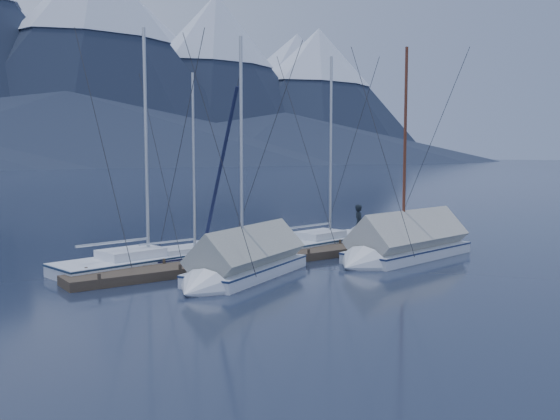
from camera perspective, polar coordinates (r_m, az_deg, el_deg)
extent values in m
plane|color=black|center=(23.72, 2.81, -5.66)|extent=(1000.00, 1000.00, 0.00)
cone|color=#475675|center=(505.77, -12.82, 11.77)|extent=(308.00, 308.00, 125.00)
cone|color=silver|center=(511.28, -12.90, 15.86)|extent=(133.24, 133.24, 52.50)
cone|color=#475675|center=(557.81, 1.66, 10.76)|extent=(286.00, 286.00, 115.00)
cone|color=silver|center=(562.03, 1.67, 14.20)|extent=(123.72, 123.72, 48.30)
cone|color=#192133|center=(329.39, -16.99, 13.90)|extent=(190.00, 190.00, 110.00)
cone|color=#192133|center=(368.20, -6.08, 12.38)|extent=(182.40, 182.40, 100.00)
cone|color=silver|center=(372.99, -6.12, 16.88)|extent=(78.91, 78.91, 42.00)
cone|color=#192133|center=(405.51, 3.74, 10.89)|extent=(197.60, 197.60, 88.00)
cone|color=silver|center=(408.86, 3.76, 14.52)|extent=(85.48, 85.48, 36.96)
cone|color=#192133|center=(273.85, -19.76, 7.41)|extent=(390.00, 390.00, 32.00)
cone|color=#192133|center=(331.46, 0.54, 6.95)|extent=(364.00, 364.00, 28.00)
cube|color=#382D23|center=(25.27, 0.00, -4.59)|extent=(18.00, 1.50, 0.34)
cube|color=black|center=(22.44, -12.68, -6.56)|extent=(3.00, 1.30, 0.30)
cube|color=black|center=(25.31, 0.00, -5.08)|extent=(3.00, 1.30, 0.30)
cube|color=black|center=(29.14, 9.68, -3.77)|extent=(3.00, 1.30, 0.30)
cylinder|color=#382D23|center=(22.34, -18.16, -5.70)|extent=(0.12, 0.12, 0.35)
cylinder|color=#382D23|center=(21.03, -17.01, -6.34)|extent=(0.12, 0.12, 0.35)
cylinder|color=#382D23|center=(23.38, -11.09, -5.05)|extent=(0.12, 0.12, 0.35)
cylinder|color=#382D23|center=(22.13, -9.59, -5.61)|extent=(0.12, 0.12, 0.35)
cylinder|color=#382D23|center=(24.74, -4.73, -4.40)|extent=(0.12, 0.12, 0.35)
cylinder|color=#382D23|center=(23.57, -2.99, -4.87)|extent=(0.12, 0.12, 0.35)
cylinder|color=#382D23|center=(26.37, 0.89, -3.77)|extent=(0.12, 0.12, 0.35)
cylinder|color=#382D23|center=(25.27, 2.78, -4.18)|extent=(0.12, 0.12, 0.35)
cylinder|color=#382D23|center=(28.23, 5.81, -3.20)|extent=(0.12, 0.12, 0.35)
cylinder|color=#382D23|center=(27.21, 7.76, -3.54)|extent=(0.12, 0.12, 0.35)
cylinder|color=#382D23|center=(30.28, 10.10, -2.68)|extent=(0.12, 0.12, 0.35)
cylinder|color=#382D23|center=(29.32, 12.05, -2.97)|extent=(0.12, 0.12, 0.35)
cube|color=white|center=(24.32, -13.43, -5.21)|extent=(7.00, 3.34, 0.74)
cube|color=white|center=(24.38, -13.41, -5.99)|extent=(5.84, 2.18, 0.34)
cube|color=#162A44|center=(24.27, -13.45, -4.48)|extent=(7.07, 3.38, 0.07)
cone|color=white|center=(26.51, -6.30, -4.23)|extent=(1.58, 2.33, 2.15)
cube|color=white|center=(24.06, -14.14, -4.04)|extent=(2.58, 1.94, 0.34)
cylinder|color=#B2B7BF|center=(24.16, -12.77, 6.29)|extent=(0.13, 0.13, 8.96)
cylinder|color=#B2B7BF|center=(23.59, -15.80, -3.03)|extent=(3.00, 0.61, 0.10)
cylinder|color=#26262B|center=(25.10, -9.51, 6.31)|extent=(0.60, 3.34, 8.97)
cube|color=silver|center=(25.22, -8.91, -4.81)|extent=(5.75, 2.36, 0.62)
cube|color=silver|center=(25.27, -8.90, -5.43)|extent=(4.84, 1.45, 0.28)
cube|color=#171644|center=(25.17, -8.91, -4.22)|extent=(5.81, 2.39, 0.06)
cone|color=silver|center=(27.02, -3.07, -4.07)|extent=(1.18, 1.88, 1.79)
cube|color=silver|center=(25.00, -9.47, -3.86)|extent=(2.07, 1.48, 0.28)
cylinder|color=#B2B7BF|center=(25.03, -8.31, 4.44)|extent=(0.11, 0.11, 7.47)
cylinder|color=#B2B7BF|center=(24.61, -10.79, -3.04)|extent=(2.52, 0.31, 0.08)
cylinder|color=#26262B|center=(25.80, -5.67, 4.49)|extent=(0.28, 2.81, 7.48)
cube|color=silver|center=(29.26, 4.28, -3.32)|extent=(6.86, 3.30, 0.72)
cube|color=silver|center=(29.31, 4.27, -3.95)|extent=(5.71, 2.16, 0.33)
cube|color=navy|center=(29.22, 4.28, -2.72)|extent=(6.93, 3.33, 0.07)
cone|color=silver|center=(32.21, 8.64, -2.57)|extent=(1.55, 2.28, 2.10)
cube|color=silver|center=(28.94, 3.86, -2.36)|extent=(2.53, 1.91, 0.33)
cylinder|color=#B2B7BF|center=(29.27, 4.90, 6.00)|extent=(0.13, 0.13, 8.77)
cylinder|color=#B2B7BF|center=(28.31, 2.86, -1.52)|extent=(2.93, 0.61, 0.10)
cylinder|color=#26262B|center=(30.55, 6.88, 5.96)|extent=(0.60, 3.27, 8.78)
cube|color=white|center=(26.82, 12.25, -4.22)|extent=(6.95, 3.38, 0.71)
cube|color=white|center=(26.87, 12.24, -4.90)|extent=(5.79, 2.18, 0.32)
cube|color=#182449|center=(26.77, 12.26, -3.59)|extent=(7.02, 3.42, 0.06)
cone|color=white|center=(23.77, 7.17, -5.36)|extent=(1.52, 2.43, 2.27)
cylinder|color=#592819|center=(26.10, 11.93, 5.78)|extent=(0.13, 0.13, 8.59)
cylinder|color=#592819|center=(27.57, 13.52, -1.89)|extent=(2.97, 0.57, 0.10)
cylinder|color=#26262B|center=(24.73, 9.78, 5.85)|extent=(0.55, 3.32, 8.60)
cube|color=#ACACA1|center=(26.70, 12.28, -2.56)|extent=(6.63, 3.37, 2.41)
cube|color=white|center=(22.25, -3.11, -6.08)|extent=(6.08, 4.44, 0.68)
cube|color=white|center=(22.32, -3.11, -6.85)|extent=(4.89, 3.22, 0.31)
cube|color=navy|center=(22.20, -3.12, -5.35)|extent=(6.14, 4.48, 0.06)
cone|color=white|center=(19.52, -8.23, -7.74)|extent=(1.90, 2.28, 1.98)
cylinder|color=#B2B7BF|center=(21.46, -3.74, 5.50)|extent=(0.12, 0.12, 8.25)
cylinder|color=#B2B7BF|center=(22.96, -1.80, -3.29)|extent=(2.36, 1.25, 0.09)
cylinder|color=#26262B|center=(20.25, -5.89, 5.49)|extent=(1.33, 2.61, 8.26)
cube|color=#9FA196|center=(22.12, -3.12, -4.16)|extent=(5.84, 4.34, 2.10)
imported|color=black|center=(28.26, 7.61, -1.34)|extent=(0.67, 0.79, 1.85)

